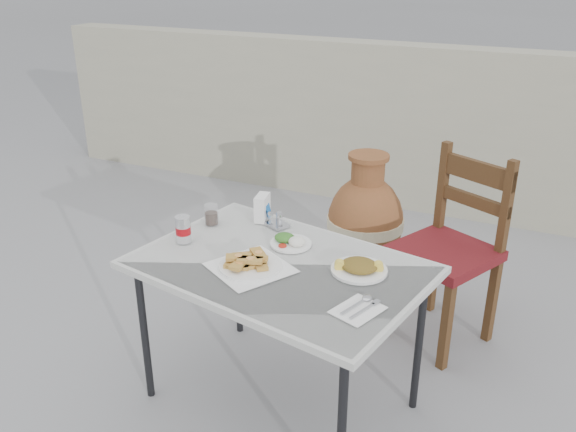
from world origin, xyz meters
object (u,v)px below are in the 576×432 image
at_px(cola_glass, 211,216).
at_px(condiment_caddy, 277,221).
at_px(salad_rice_plate, 290,241).
at_px(pide_plate, 250,262).
at_px(cafe_table, 279,274).
at_px(salad_chopped_plate, 359,267).
at_px(chair, 450,247).
at_px(napkin_holder, 262,208).
at_px(soda_can, 183,229).
at_px(terracotta_urn, 365,223).

relative_size(cola_glass, condiment_caddy, 0.77).
relative_size(salad_rice_plate, condiment_caddy, 1.49).
bearing_deg(pide_plate, cafe_table, 43.52).
height_order(pide_plate, salad_rice_plate, pide_plate).
bearing_deg(salad_chopped_plate, chair, 72.84).
bearing_deg(salad_chopped_plate, salad_rice_plate, 163.03).
distance_m(cola_glass, napkin_holder, 0.23).
xyz_separation_m(pide_plate, soda_can, (-0.36, 0.09, 0.03)).
xyz_separation_m(cola_glass, napkin_holder, (0.19, 0.13, 0.02)).
bearing_deg(cola_glass, napkin_holder, 35.12).
height_order(cola_glass, terracotta_urn, terracotta_urn).
bearing_deg(salad_chopped_plate, cafe_table, -167.82).
distance_m(soda_can, terracotta_urn, 1.32).
distance_m(pide_plate, chair, 1.10).
bearing_deg(cola_glass, pide_plate, -40.06).
bearing_deg(cafe_table, salad_rice_plate, 99.63).
bearing_deg(cafe_table, napkin_holder, 125.61).
bearing_deg(napkin_holder, cafe_table, -64.32).
bearing_deg(soda_can, salad_chopped_plate, 4.42).
height_order(cafe_table, chair, chair).
height_order(salad_chopped_plate, soda_can, soda_can).
bearing_deg(salad_rice_plate, salad_chopped_plate, -16.97).
relative_size(condiment_caddy, chair, 0.12).
relative_size(cafe_table, chair, 1.31).
bearing_deg(salad_rice_plate, napkin_holder, 140.96).
bearing_deg(chair, napkin_holder, -123.49).
height_order(salad_chopped_plate, chair, chair).
bearing_deg(soda_can, napkin_holder, 59.31).
bearing_deg(chair, cola_glass, -122.48).
height_order(salad_chopped_plate, condiment_caddy, condiment_caddy).
relative_size(napkin_holder, terracotta_urn, 0.15).
distance_m(salad_chopped_plate, condiment_caddy, 0.53).
bearing_deg(cola_glass, cafe_table, -26.05).
distance_m(salad_chopped_plate, soda_can, 0.76).
relative_size(pide_plate, cola_glass, 4.21).
height_order(cola_glass, napkin_holder, napkin_holder).
xyz_separation_m(condiment_caddy, chair, (0.69, 0.49, -0.21)).
bearing_deg(pide_plate, salad_rice_plate, 77.08).
relative_size(cafe_table, pide_plate, 3.28).
distance_m(salad_rice_plate, terracotta_urn, 1.08).
xyz_separation_m(napkin_holder, condiment_caddy, (0.09, -0.03, -0.04)).
xyz_separation_m(cola_glass, terracotta_urn, (0.42, 0.98, -0.36)).
height_order(salad_rice_plate, terracotta_urn, terracotta_urn).
height_order(pide_plate, chair, chair).
xyz_separation_m(soda_can, condiment_caddy, (0.29, 0.30, -0.03)).
distance_m(pide_plate, salad_rice_plate, 0.26).
xyz_separation_m(cola_glass, condiment_caddy, (0.28, 0.10, -0.02)).
bearing_deg(salad_chopped_plate, cola_glass, 168.78).
bearing_deg(salad_rice_plate, pide_plate, -102.92).
bearing_deg(soda_can, pide_plate, -13.82).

